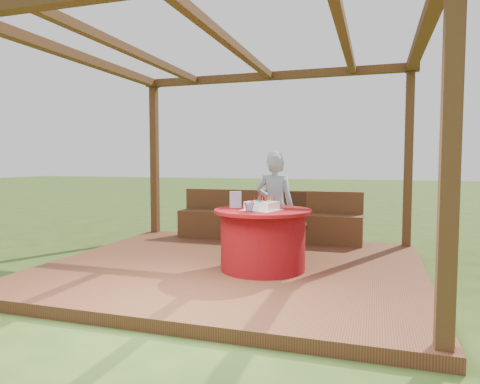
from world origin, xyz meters
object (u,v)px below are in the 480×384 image
object	(u,v)px
chair	(292,220)
gift_bag	(235,200)
drinking_glass	(249,207)
table	(263,239)
bench	(267,224)
elderly_woman	(275,204)
birthday_cake	(262,206)

from	to	relation	value
chair	gift_bag	distance (m)	1.17
chair	drinking_glass	size ratio (longest dim) A/B	7.69
table	chair	distance (m)	1.08
table	chair	xyz separation A→B (m)	(0.14, 1.06, 0.10)
chair	gift_bag	size ratio (longest dim) A/B	4.32
gift_bag	drinking_glass	distance (m)	0.48
table	chair	size ratio (longest dim) A/B	1.35
gift_bag	chair	bearing A→B (deg)	41.33
bench	chair	size ratio (longest dim) A/B	3.54
chair	elderly_woman	bearing A→B (deg)	-112.29
bench	table	bearing A→B (deg)	-77.60
drinking_glass	chair	bearing A→B (deg)	80.85
table	elderly_woman	distance (m)	0.76
chair	bench	bearing A→B (deg)	124.14
chair	table	bearing A→B (deg)	-97.70
birthday_cake	drinking_glass	distance (m)	0.24
gift_bag	drinking_glass	world-z (taller)	gift_bag
bench	chair	world-z (taller)	chair
table	chair	bearing A→B (deg)	82.30
birthday_cake	elderly_woman	bearing A→B (deg)	91.84
bench	gift_bag	world-z (taller)	gift_bag
bench	drinking_glass	bearing A→B (deg)	-81.26
table	gift_bag	distance (m)	0.58
elderly_woman	gift_bag	xyz separation A→B (m)	(-0.35, -0.60, 0.10)
chair	drinking_glass	world-z (taller)	chair
gift_bag	drinking_glass	size ratio (longest dim) A/B	1.78
chair	birthday_cake	bearing A→B (deg)	-96.66
table	elderly_woman	size ratio (longest dim) A/B	0.81
table	birthday_cake	xyz separation A→B (m)	(0.01, -0.09, 0.40)
elderly_woman	drinking_glass	xyz separation A→B (m)	(-0.06, -0.98, 0.05)
gift_bag	drinking_glass	bearing A→B (deg)	-74.83
elderly_woman	table	bearing A→B (deg)	-88.71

